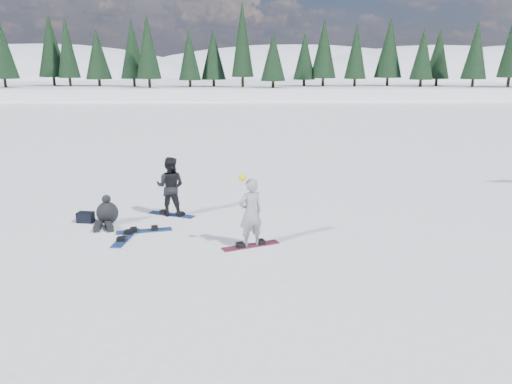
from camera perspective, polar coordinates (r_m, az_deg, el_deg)
ground at (r=12.81m, az=-1.57°, el=-6.04°), size 420.00×420.00×0.00m
alpine_backdrop at (r=202.35m, az=-4.69°, el=9.21°), size 412.50×227.00×53.20m
snowboarder_woman at (r=12.41m, az=-0.63°, el=-2.36°), size 0.77×0.67×1.91m
snowboarder_man at (r=15.21m, az=-9.76°, el=0.63°), size 0.98×0.82×1.80m
seated_rider at (r=14.86m, az=-16.68°, el=-2.37°), size 0.74×1.10×0.87m
gear_bag at (r=15.34m, az=-18.91°, el=-2.74°), size 0.48×0.35×0.30m
snowboard_woman at (r=12.69m, az=-0.61°, el=-6.16°), size 1.49×0.84×0.03m
snowboard_man at (r=15.44m, az=-9.62°, el=-2.57°), size 1.49×0.84×0.03m
snowboard_loose_c at (r=14.12m, az=-12.65°, el=-4.36°), size 1.52×0.60×0.03m
snowboard_loose_a at (r=13.69m, az=-14.70°, el=-5.08°), size 0.45×1.52×0.03m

